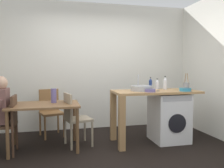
# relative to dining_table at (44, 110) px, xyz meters

# --- Properties ---
(ground_plane) EXTENTS (5.46, 5.46, 0.00)m
(ground_plane) POSITION_rel_dining_table_xyz_m (1.01, -0.57, -0.64)
(ground_plane) COLOR black
(wall_back) EXTENTS (4.60, 0.10, 2.70)m
(wall_back) POSITION_rel_dining_table_xyz_m (1.01, 1.18, 0.71)
(wall_back) COLOR silver
(wall_back) RESTS_ON ground_plane
(dining_table) EXTENTS (1.10, 0.76, 0.74)m
(dining_table) POSITION_rel_dining_table_xyz_m (0.00, 0.00, 0.00)
(dining_table) COLOR brown
(dining_table) RESTS_ON ground_plane
(chair_person_seat) EXTENTS (0.40, 0.40, 0.90)m
(chair_person_seat) POSITION_rel_dining_table_xyz_m (-0.55, -0.10, -0.14)
(chair_person_seat) COLOR #4C3323
(chair_person_seat) RESTS_ON ground_plane
(chair_opposite) EXTENTS (0.48, 0.48, 0.90)m
(chair_opposite) POSITION_rel_dining_table_xyz_m (0.48, 0.03, -0.14)
(chair_opposite) COLOR gray
(chair_opposite) RESTS_ON ground_plane
(chair_spare_by_wall) EXTENTS (0.50, 0.50, 0.90)m
(chair_spare_by_wall) POSITION_rel_dining_table_xyz_m (0.08, 0.77, -0.14)
(chair_spare_by_wall) COLOR olive
(chair_spare_by_wall) RESTS_ON ground_plane
(kitchen_counter) EXTENTS (1.50, 0.68, 0.92)m
(kitchen_counter) POSITION_rel_dining_table_xyz_m (1.69, -0.07, 0.12)
(kitchen_counter) COLOR tan
(kitchen_counter) RESTS_ON ground_plane
(washing_machine) EXTENTS (0.60, 0.61, 0.86)m
(washing_machine) POSITION_rel_dining_table_xyz_m (2.16, -0.07, -0.21)
(washing_machine) COLOR white
(washing_machine) RESTS_ON ground_plane
(sink_basin) EXTENTS (0.38, 0.38, 0.09)m
(sink_basin) POSITION_rel_dining_table_xyz_m (1.64, -0.07, 0.32)
(sink_basin) COLOR #9EA0A5
(sink_basin) RESTS_ON kitchen_counter
(tap) EXTENTS (0.02, 0.02, 0.28)m
(tap) POSITION_rel_dining_table_xyz_m (1.64, 0.11, 0.42)
(tap) COLOR #B2B2B7
(tap) RESTS_ON kitchen_counter
(bottle_tall_green) EXTENTS (0.06, 0.06, 0.23)m
(bottle_tall_green) POSITION_rel_dining_table_xyz_m (1.92, 0.21, 0.38)
(bottle_tall_green) COLOR navy
(bottle_tall_green) RESTS_ON kitchen_counter
(bottle_squat_brown) EXTENTS (0.07, 0.07, 0.20)m
(bottle_squat_brown) POSITION_rel_dining_table_xyz_m (2.04, 0.17, 0.37)
(bottle_squat_brown) COLOR silver
(bottle_squat_brown) RESTS_ON kitchen_counter
(bottle_clear_small) EXTENTS (0.07, 0.07, 0.25)m
(bottle_clear_small) POSITION_rel_dining_table_xyz_m (2.16, 0.09, 0.39)
(bottle_clear_small) COLOR silver
(bottle_clear_small) RESTS_ON kitchen_counter
(mixing_bowl) EXTENTS (0.18, 0.18, 0.05)m
(mixing_bowl) POSITION_rel_dining_table_xyz_m (1.71, -0.27, 0.30)
(mixing_bowl) COLOR slate
(mixing_bowl) RESTS_ON kitchen_counter
(utensil_crock) EXTENTS (0.11, 0.11, 0.30)m
(utensil_crock) POSITION_rel_dining_table_xyz_m (2.53, -0.02, 0.35)
(utensil_crock) COLOR gray
(utensil_crock) RESTS_ON kitchen_counter
(colander) EXTENTS (0.20, 0.20, 0.06)m
(colander) POSITION_rel_dining_table_xyz_m (2.35, -0.29, 0.31)
(colander) COLOR teal
(colander) RESTS_ON kitchen_counter
(vase) EXTENTS (0.09, 0.09, 0.24)m
(vase) POSITION_rel_dining_table_xyz_m (0.15, 0.10, 0.22)
(vase) COLOR slate
(vase) RESTS_ON dining_table
(scissors) EXTENTS (0.15, 0.06, 0.01)m
(scissors) POSITION_rel_dining_table_xyz_m (1.85, -0.17, 0.28)
(scissors) COLOR #B2B2B7
(scissors) RESTS_ON kitchen_counter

